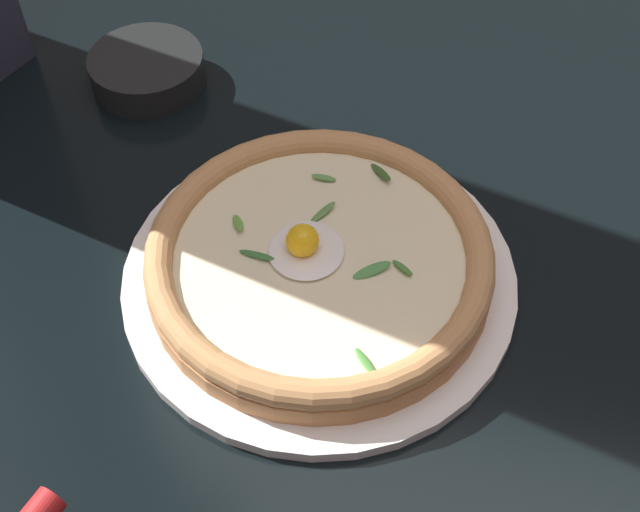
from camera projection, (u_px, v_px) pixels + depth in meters
ground_plane at (362, 300)px, 0.72m from camera, size 2.40×2.40×0.03m
pizza_plate at (320, 275)px, 0.71m from camera, size 0.34×0.34×0.01m
pizza at (320, 256)px, 0.69m from camera, size 0.29×0.29×0.05m
side_bowl at (147, 70)px, 0.87m from camera, size 0.12×0.12×0.03m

